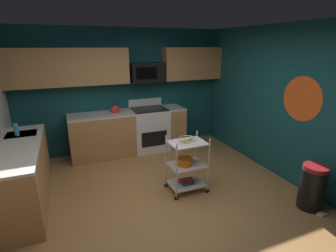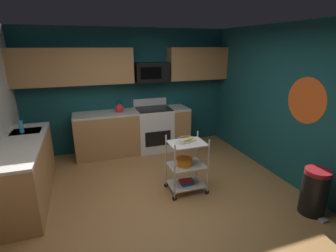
% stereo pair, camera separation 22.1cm
% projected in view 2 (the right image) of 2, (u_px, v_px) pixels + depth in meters
% --- Properties ---
extents(floor, '(4.40, 4.80, 0.04)m').
position_uv_depth(floor, '(164.00, 205.00, 3.75)').
color(floor, '#A87542').
rests_on(floor, ground).
extents(wall_back, '(4.52, 0.06, 2.60)m').
position_uv_depth(wall_back, '(129.00, 90.00, 5.54)').
color(wall_back, '#14474C').
rests_on(wall_back, ground).
extents(wall_right, '(0.06, 4.80, 2.60)m').
position_uv_depth(wall_right, '(296.00, 107.00, 4.04)').
color(wall_right, '#14474C').
rests_on(wall_right, ground).
extents(wall_flower_decal, '(0.00, 0.70, 0.70)m').
position_uv_depth(wall_flower_decal, '(306.00, 101.00, 3.81)').
color(wall_flower_decal, '#E5591E').
extents(counter_run, '(3.42, 2.55, 0.92)m').
position_uv_depth(counter_run, '(95.00, 145.00, 4.72)').
color(counter_run, '#B27F4C').
rests_on(counter_run, ground).
extents(oven_range, '(0.76, 0.65, 1.10)m').
position_uv_depth(oven_range, '(154.00, 128.00, 5.64)').
color(oven_range, white).
rests_on(oven_range, ground).
extents(upper_cabinets, '(4.40, 0.33, 0.70)m').
position_uv_depth(upper_cabinets, '(125.00, 65.00, 5.17)').
color(upper_cabinets, '#B27F4C').
extents(microwave, '(0.70, 0.39, 0.40)m').
position_uv_depth(microwave, '(151.00, 72.00, 5.36)').
color(microwave, black).
extents(rolling_cart, '(0.61, 0.43, 0.91)m').
position_uv_depth(rolling_cart, '(187.00, 165.00, 3.97)').
color(rolling_cart, silver).
rests_on(rolling_cart, ground).
extents(fruit_bowl, '(0.27, 0.27, 0.07)m').
position_uv_depth(fruit_bowl, '(187.00, 140.00, 3.84)').
color(fruit_bowl, silver).
rests_on(fruit_bowl, rolling_cart).
extents(mixing_bowl_large, '(0.25, 0.25, 0.11)m').
position_uv_depth(mixing_bowl_large, '(184.00, 162.00, 3.93)').
color(mixing_bowl_large, orange).
rests_on(mixing_bowl_large, rolling_cart).
extents(book_stack, '(0.23, 0.19, 0.06)m').
position_uv_depth(book_stack, '(186.00, 182.00, 4.06)').
color(book_stack, '#1E4C8C').
rests_on(book_stack, rolling_cart).
extents(kettle, '(0.21, 0.18, 0.26)m').
position_uv_depth(kettle, '(119.00, 108.00, 5.25)').
color(kettle, red).
rests_on(kettle, counter_run).
extents(dish_soap_bottle, '(0.06, 0.06, 0.20)m').
position_uv_depth(dish_soap_bottle, '(21.00, 127.00, 3.99)').
color(dish_soap_bottle, '#2D8CBF').
rests_on(dish_soap_bottle, counter_run).
extents(trash_can, '(0.34, 0.42, 0.66)m').
position_uv_depth(trash_can, '(314.00, 192.00, 3.47)').
color(trash_can, black).
rests_on(trash_can, ground).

